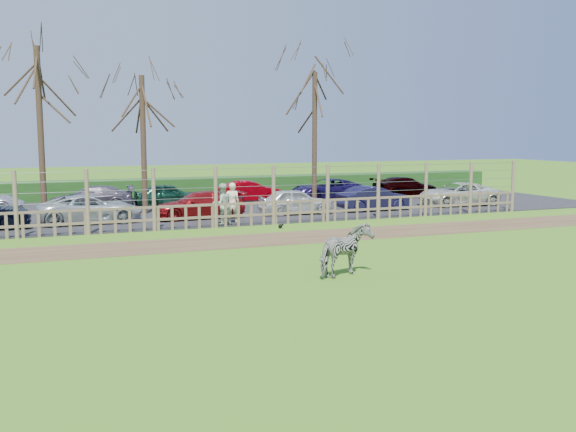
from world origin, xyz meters
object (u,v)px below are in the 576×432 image
object	(u,v)px
tree_left	(39,91)
car_6	(458,194)
visitor_b	(222,204)
tree_mid	(143,111)
crow	(281,226)
car_9	(91,198)
visitor_a	(232,203)
car_3	(199,205)
car_12	(327,189)
zebra	(346,251)
car_4	(296,201)
car_5	(374,198)
car_13	(405,187)
car_11	(250,192)
car_10	(168,195)
car_2	(91,209)
tree_right	(315,106)

from	to	relation	value
tree_left	car_6	xyz separation A→B (m)	(20.47, -1.52, -4.98)
visitor_b	tree_mid	bearing A→B (deg)	-76.92
crow	car_9	bearing A→B (deg)	126.95
visitor_a	car_3	bearing A→B (deg)	-46.42
visitor_a	car_12	size ratio (longest dim) A/B	0.40
tree_mid	zebra	bearing A→B (deg)	-79.33
car_9	car_4	bearing A→B (deg)	63.81
car_5	car_13	world-z (taller)	same
visitor_a	car_13	distance (m)	14.58
zebra	car_11	xyz separation A→B (m)	(3.23, 18.23, -0.07)
car_6	car_10	size ratio (longest dim) A/B	1.23
car_9	car_11	world-z (taller)	same
tree_left	tree_mid	xyz separation A→B (m)	(4.50, 1.00, -0.75)
car_4	car_13	size ratio (longest dim) A/B	0.85
tree_mid	car_2	distance (m)	5.56
tree_mid	car_12	size ratio (longest dim) A/B	1.58
tree_left	car_4	bearing A→B (deg)	-9.28
tree_right	car_13	size ratio (longest dim) A/B	1.78
crow	car_3	world-z (taller)	car_3
car_10	car_12	distance (m)	9.12
zebra	car_11	size ratio (longest dim) A/B	0.46
car_10	visitor_b	bearing A→B (deg)	-173.80
car_4	car_13	xyz separation A→B (m)	(9.13, 5.09, 0.00)
tree_mid	car_12	distance (m)	11.79
car_9	tree_mid	bearing A→B (deg)	49.05
crow	visitor_a	bearing A→B (deg)	127.26
visitor_b	car_12	size ratio (longest dim) A/B	0.40
tree_right	car_6	size ratio (longest dim) A/B	1.70
car_11	car_2	bearing A→B (deg)	127.59
car_2	visitor_a	bearing A→B (deg)	-112.65
car_10	car_11	bearing A→B (deg)	-86.13
car_9	car_12	distance (m)	13.00
zebra	crow	bearing A→B (deg)	-35.36
tree_right	car_11	world-z (taller)	tree_right
zebra	car_3	distance (m)	12.86
visitor_a	car_3	size ratio (longest dim) A/B	0.42
car_3	car_4	xyz separation A→B (m)	(4.62, -0.16, 0.00)
car_2	car_12	xyz separation A→B (m)	(13.37, 5.03, 0.00)
visitor_a	car_2	bearing A→B (deg)	-3.36
car_13	visitor_a	bearing A→B (deg)	117.24
tree_mid	car_10	distance (m)	5.14
car_4	zebra	bearing A→B (deg)	167.07
tree_left	visitor_a	distance (m)	9.54
crow	car_2	bearing A→B (deg)	149.29
car_2	car_10	size ratio (longest dim) A/B	1.23
visitor_b	car_12	bearing A→B (deg)	-149.82
car_3	car_6	bearing A→B (deg)	88.12
car_3	crow	bearing A→B (deg)	28.86
car_2	car_11	distance (m)	10.23
car_13	car_9	bearing A→B (deg)	88.70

